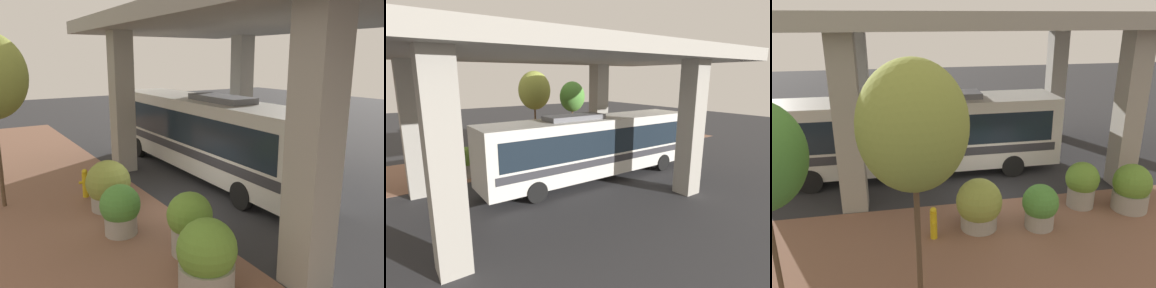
# 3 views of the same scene
# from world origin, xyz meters

# --- Properties ---
(ground_plane) EXTENTS (80.00, 80.00, 0.00)m
(ground_plane) POSITION_xyz_m (0.00, 0.00, 0.00)
(ground_plane) COLOR #2D2D30
(ground_plane) RESTS_ON ground
(sidewalk_strip) EXTENTS (6.00, 40.00, 0.02)m
(sidewalk_strip) POSITION_xyz_m (-3.00, 0.00, 0.01)
(sidewalk_strip) COLOR #845B47
(sidewalk_strip) RESTS_ON ground
(overpass) EXTENTS (9.40, 18.88, 6.94)m
(overpass) POSITION_xyz_m (4.00, 0.00, 6.08)
(overpass) COLOR #9E998E
(overpass) RESTS_ON ground
(bus) EXTENTS (2.61, 12.60, 3.67)m
(bus) POSITION_xyz_m (3.28, 2.89, 1.99)
(bus) COLOR silver
(bus) RESTS_ON ground
(fire_hydrant) EXTENTS (0.46, 0.22, 1.12)m
(fire_hydrant) POSITION_xyz_m (-2.14, 2.83, 0.56)
(fire_hydrant) COLOR gold
(fire_hydrant) RESTS_ON ground
(planter_front) EXTENTS (1.54, 1.54, 1.76)m
(planter_front) POSITION_xyz_m (-1.78, 1.26, 0.85)
(planter_front) COLOR #9E998E
(planter_front) RESTS_ON ground
(planter_middle) EXTENTS (1.36, 1.36, 1.76)m
(planter_middle) POSITION_xyz_m (-1.62, -4.49, 0.86)
(planter_middle) COLOR #9E998E
(planter_middle) RESTS_ON ground
(planter_back) EXTENTS (1.23, 1.23, 1.74)m
(planter_back) POSITION_xyz_m (-1.03, -2.83, 0.91)
(planter_back) COLOR #9E998E
(planter_back) RESTS_ON ground
(planter_extra) EXTENTS (1.21, 1.21, 1.55)m
(planter_extra) POSITION_xyz_m (-2.15, -0.74, 0.79)
(planter_extra) COLOR #9E998E
(planter_extra) RESTS_ON ground
(street_tree_near) EXTENTS (2.42, 2.42, 6.03)m
(street_tree_near) POSITION_xyz_m (-4.87, 3.49, 4.56)
(street_tree_near) COLOR brown
(street_tree_near) RESTS_ON ground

